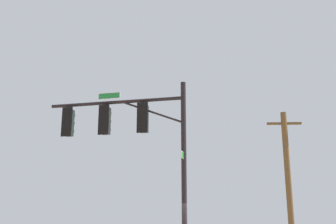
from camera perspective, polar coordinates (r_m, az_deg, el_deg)
name	(u,v)px	position (r m, az deg, el deg)	size (l,w,h in m)	color
signal_pole_assembly	(130,136)	(16.65, -5.19, -3.21)	(5.34, 2.84, 7.20)	black
utility_pole	(288,182)	(22.45, 16.05, -9.08)	(1.55, 1.13, 7.50)	brown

